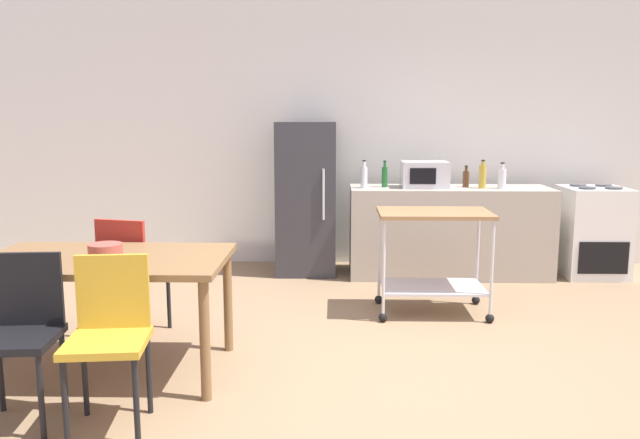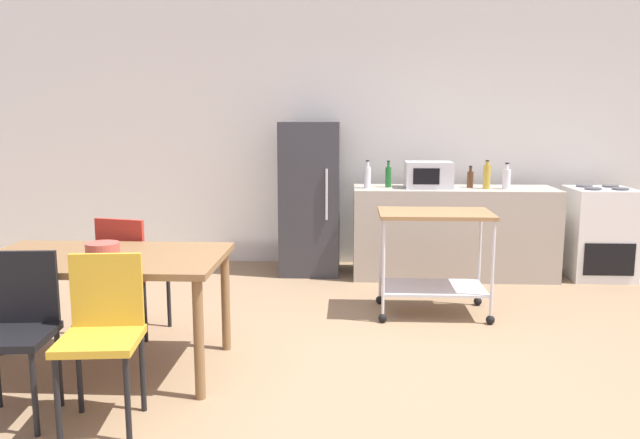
{
  "view_description": "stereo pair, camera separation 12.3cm",
  "coord_description": "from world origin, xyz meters",
  "px_view_note": "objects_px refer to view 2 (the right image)",
  "views": [
    {
      "loc": [
        -0.26,
        -3.74,
        1.62
      ],
      "look_at": [
        -0.38,
        1.2,
        0.8
      ],
      "focal_mm": 35.57,
      "sensor_mm": 36.0,
      "label": 1
    },
    {
      "loc": [
        -0.14,
        -3.73,
        1.62
      ],
      "look_at": [
        -0.38,
        1.2,
        0.8
      ],
      "focal_mm": 35.57,
      "sensor_mm": 36.0,
      "label": 2
    }
  ],
  "objects_px": {
    "chair_mustard": "(103,328)",
    "bottle_sparkling_water": "(506,178)",
    "chair_red": "(130,267)",
    "bottle_wine": "(367,177)",
    "stove_oven": "(599,233)",
    "refrigerator": "(310,198)",
    "microwave": "(428,175)",
    "chair_black": "(16,324)",
    "kitchen_cart": "(434,245)",
    "dining_table": "(103,268)",
    "bottle_hot_sauce": "(388,176)",
    "bottle_sesame_oil": "(470,179)",
    "fruit_bowl": "(103,250)",
    "bottle_vinegar": "(487,176)"
  },
  "relations": [
    {
      "from": "bottle_hot_sauce",
      "to": "bottle_sesame_oil",
      "type": "height_order",
      "value": "bottle_hot_sauce"
    },
    {
      "from": "chair_black",
      "to": "kitchen_cart",
      "type": "xyz_separation_m",
      "value": [
        2.46,
        1.91,
        0.05
      ]
    },
    {
      "from": "chair_red",
      "to": "bottle_wine",
      "type": "bearing_deg",
      "value": -121.1
    },
    {
      "from": "dining_table",
      "to": "kitchen_cart",
      "type": "bearing_deg",
      "value": 29.7
    },
    {
      "from": "chair_black",
      "to": "microwave",
      "type": "xyz_separation_m",
      "value": [
        2.55,
        3.17,
        0.51
      ]
    },
    {
      "from": "stove_oven",
      "to": "bottle_hot_sauce",
      "type": "bearing_deg",
      "value": 179.99
    },
    {
      "from": "chair_red",
      "to": "refrigerator",
      "type": "distance_m",
      "value": 2.33
    },
    {
      "from": "bottle_sesame_oil",
      "to": "bottle_sparkling_water",
      "type": "distance_m",
      "value": 0.35
    },
    {
      "from": "bottle_vinegar",
      "to": "chair_mustard",
      "type": "bearing_deg",
      "value": -129.76
    },
    {
      "from": "chair_red",
      "to": "kitchen_cart",
      "type": "height_order",
      "value": "chair_red"
    },
    {
      "from": "bottle_vinegar",
      "to": "chair_red",
      "type": "bearing_deg",
      "value": -148.21
    },
    {
      "from": "refrigerator",
      "to": "bottle_hot_sauce",
      "type": "distance_m",
      "value": 0.83
    },
    {
      "from": "kitchen_cart",
      "to": "bottle_sparkling_water",
      "type": "distance_m",
      "value": 1.52
    },
    {
      "from": "chair_red",
      "to": "stove_oven",
      "type": "height_order",
      "value": "stove_oven"
    },
    {
      "from": "chair_mustard",
      "to": "microwave",
      "type": "relative_size",
      "value": 1.93
    },
    {
      "from": "chair_red",
      "to": "bottle_vinegar",
      "type": "height_order",
      "value": "bottle_vinegar"
    },
    {
      "from": "bottle_sesame_oil",
      "to": "fruit_bowl",
      "type": "bearing_deg",
      "value": -136.31
    },
    {
      "from": "stove_oven",
      "to": "bottle_wine",
      "type": "height_order",
      "value": "bottle_wine"
    },
    {
      "from": "stove_oven",
      "to": "bottle_wine",
      "type": "distance_m",
      "value": 2.39
    },
    {
      "from": "chair_red",
      "to": "bottle_sesame_oil",
      "type": "height_order",
      "value": "bottle_sesame_oil"
    },
    {
      "from": "chair_black",
      "to": "chair_red",
      "type": "bearing_deg",
      "value": 77.51
    },
    {
      "from": "chair_black",
      "to": "bottle_sesame_oil",
      "type": "height_order",
      "value": "bottle_sesame_oil"
    },
    {
      "from": "chair_red",
      "to": "bottle_vinegar",
      "type": "distance_m",
      "value": 3.5
    },
    {
      "from": "stove_oven",
      "to": "fruit_bowl",
      "type": "xyz_separation_m",
      "value": [
        -4.02,
        -2.59,
        0.34
      ]
    },
    {
      "from": "bottle_hot_sauce",
      "to": "chair_red",
      "type": "bearing_deg",
      "value": -136.18
    },
    {
      "from": "dining_table",
      "to": "refrigerator",
      "type": "xyz_separation_m",
      "value": [
        1.13,
        2.64,
        0.1
      ]
    },
    {
      "from": "microwave",
      "to": "bottle_vinegar",
      "type": "bearing_deg",
      "value": -5.41
    },
    {
      "from": "dining_table",
      "to": "bottle_wine",
      "type": "relative_size",
      "value": 5.42
    },
    {
      "from": "chair_red",
      "to": "bottle_wine",
      "type": "distance_m",
      "value": 2.59
    },
    {
      "from": "chair_red",
      "to": "fruit_bowl",
      "type": "bearing_deg",
      "value": 109.88
    },
    {
      "from": "dining_table",
      "to": "kitchen_cart",
      "type": "height_order",
      "value": "kitchen_cart"
    },
    {
      "from": "bottle_sesame_oil",
      "to": "chair_mustard",
      "type": "bearing_deg",
      "value": -127.42
    },
    {
      "from": "stove_oven",
      "to": "refrigerator",
      "type": "relative_size",
      "value": 0.59
    },
    {
      "from": "chair_black",
      "to": "bottle_sparkling_water",
      "type": "distance_m",
      "value": 4.56
    },
    {
      "from": "bottle_wine",
      "to": "bottle_vinegar",
      "type": "xyz_separation_m",
      "value": [
        1.17,
        0.01,
        0.01
      ]
    },
    {
      "from": "microwave",
      "to": "stove_oven",
      "type": "bearing_deg",
      "value": 0.87
    },
    {
      "from": "stove_oven",
      "to": "kitchen_cart",
      "type": "xyz_separation_m",
      "value": [
        -1.81,
        -1.29,
        0.12
      ]
    },
    {
      "from": "stove_oven",
      "to": "bottle_vinegar",
      "type": "distance_m",
      "value": 1.29
    },
    {
      "from": "refrigerator",
      "to": "microwave",
      "type": "height_order",
      "value": "refrigerator"
    },
    {
      "from": "chair_red",
      "to": "refrigerator",
      "type": "height_order",
      "value": "refrigerator"
    },
    {
      "from": "microwave",
      "to": "bottle_sesame_oil",
      "type": "bearing_deg",
      "value": 4.65
    },
    {
      "from": "bottle_hot_sauce",
      "to": "bottle_sparkling_water",
      "type": "xyz_separation_m",
      "value": [
        1.15,
        -0.1,
        -0.0
      ]
    },
    {
      "from": "refrigerator",
      "to": "bottle_vinegar",
      "type": "xyz_separation_m",
      "value": [
        1.75,
        -0.16,
        0.25
      ]
    },
    {
      "from": "dining_table",
      "to": "microwave",
      "type": "relative_size",
      "value": 3.26
    },
    {
      "from": "chair_black",
      "to": "fruit_bowl",
      "type": "distance_m",
      "value": 0.71
    },
    {
      "from": "chair_red",
      "to": "microwave",
      "type": "height_order",
      "value": "microwave"
    },
    {
      "from": "chair_mustard",
      "to": "stove_oven",
      "type": "bearing_deg",
      "value": 34.55
    },
    {
      "from": "chair_mustard",
      "to": "bottle_sparkling_water",
      "type": "relative_size",
      "value": 3.46
    },
    {
      "from": "chair_red",
      "to": "bottle_vinegar",
      "type": "bearing_deg",
      "value": -134.94
    },
    {
      "from": "bottle_hot_sauce",
      "to": "microwave",
      "type": "xyz_separation_m",
      "value": [
        0.4,
        -0.03,
        0.02
      ]
    }
  ]
}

